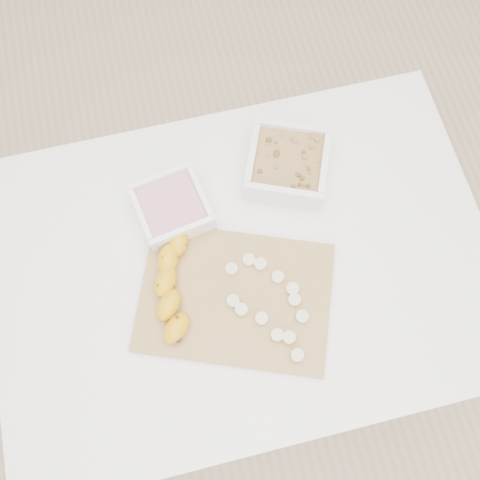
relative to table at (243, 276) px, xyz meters
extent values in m
plane|color=#C6AD89|center=(0.00, 0.00, -0.65)|extent=(3.50, 3.50, 0.00)
cube|color=white|center=(0.00, 0.00, 0.08)|extent=(1.00, 0.70, 0.04)
cylinder|color=white|center=(-0.44, -0.29, -0.30)|extent=(0.05, 0.05, 0.71)
cylinder|color=white|center=(0.44, -0.29, -0.30)|extent=(0.05, 0.05, 0.71)
cylinder|color=white|center=(-0.44, 0.29, -0.30)|extent=(0.05, 0.05, 0.71)
cylinder|color=white|center=(0.44, 0.29, -0.30)|extent=(0.05, 0.05, 0.71)
cube|color=white|center=(-0.11, 0.14, 0.13)|extent=(0.16, 0.16, 0.06)
cube|color=#C3798E|center=(-0.11, 0.14, 0.13)|extent=(0.13, 0.13, 0.04)
cube|color=white|center=(0.13, 0.17, 0.13)|extent=(0.21, 0.21, 0.07)
cube|color=olive|center=(0.13, 0.17, 0.14)|extent=(0.17, 0.17, 0.04)
cube|color=#AC8848|center=(-0.03, -0.06, 0.10)|extent=(0.44, 0.38, 0.01)
cylinder|color=beige|center=(-0.03, -0.01, 0.12)|extent=(0.02, 0.02, 0.01)
cylinder|color=beige|center=(0.01, 0.00, 0.12)|extent=(0.02, 0.02, 0.01)
cylinder|color=beige|center=(0.03, -0.01, 0.12)|extent=(0.02, 0.02, 0.01)
cylinder|color=beige|center=(0.06, -0.05, 0.12)|extent=(0.02, 0.02, 0.01)
cylinder|color=beige|center=(0.08, -0.08, 0.12)|extent=(0.02, 0.02, 0.01)
cylinder|color=beige|center=(0.08, -0.10, 0.12)|extent=(0.02, 0.02, 0.01)
cylinder|color=beige|center=(0.08, -0.13, 0.12)|extent=(0.02, 0.02, 0.01)
cylinder|color=beige|center=(-0.04, -0.07, 0.12)|extent=(0.02, 0.02, 0.01)
cylinder|color=beige|center=(-0.03, -0.09, 0.12)|extent=(0.02, 0.02, 0.01)
cylinder|color=beige|center=(0.01, -0.12, 0.12)|extent=(0.02, 0.02, 0.01)
cylinder|color=beige|center=(0.03, -0.16, 0.12)|extent=(0.02, 0.02, 0.01)
cylinder|color=beige|center=(0.05, -0.17, 0.12)|extent=(0.02, 0.02, 0.01)
cylinder|color=beige|center=(0.05, -0.20, 0.12)|extent=(0.02, 0.02, 0.01)
camera|label=1|loc=(-0.08, -0.29, 1.12)|focal=40.00mm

